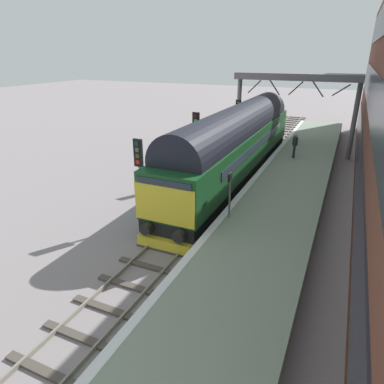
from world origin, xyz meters
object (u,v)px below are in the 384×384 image
Objects in this scene: signal_post_near at (140,169)px; signal_post_far at (238,118)px; platform_number_sign at (230,188)px; waiting_passenger at (295,143)px; diesel_locomotive at (236,142)px; signal_post_mid at (196,138)px.

signal_post_near is 1.00× the size of signal_post_far.
waiting_passenger is at bearing 84.26° from platform_number_sign.
waiting_passenger is (3.08, 3.28, -0.49)m from diesel_locomotive.
diesel_locomotive reaches higher than signal_post_far.
waiting_passenger is (5.26, 4.45, -0.80)m from signal_post_mid.
signal_post_mid reaches higher than platform_number_sign.
diesel_locomotive is 7.50m from platform_number_sign.
waiting_passenger is at bearing 46.75° from diesel_locomotive.
signal_post_mid reaches higher than signal_post_far.
diesel_locomotive is 7.85m from signal_post_near.
diesel_locomotive is at bearing -73.41° from signal_post_far.
platform_number_sign is (4.21, -14.55, -0.30)m from signal_post_far.
waiting_passenger is at bearing 40.21° from signal_post_mid.
diesel_locomotive is at bearing 73.84° from signal_post_near.
diesel_locomotive reaches higher than signal_post_near.
platform_number_sign is at bearing 158.14° from waiting_passenger.
platform_number_sign is at bearing 4.24° from signal_post_near.
platform_number_sign is (4.21, 0.31, -0.34)m from signal_post_near.
signal_post_near is 6.36m from signal_post_mid.
signal_post_mid is 1.06× the size of signal_post_far.
signal_post_mid is 2.64× the size of waiting_passenger.
platform_number_sign is 1.24× the size of waiting_passenger.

